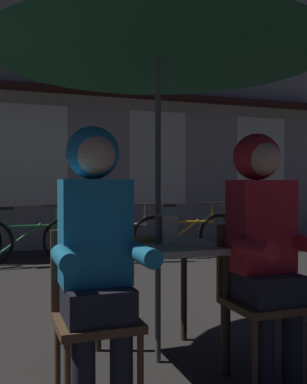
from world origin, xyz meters
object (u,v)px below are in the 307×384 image
at_px(bicycle_third, 28,241).
at_px(book, 148,239).
at_px(patio_umbrella, 158,29).
at_px(chair_left, 94,306).
at_px(bicycle_furthest, 245,232).
at_px(person_right_hooded, 264,230).
at_px(person_left_hooded, 96,237).
at_px(bicycle_fourth, 117,238).
at_px(cafe_table, 158,260).
at_px(chair_right, 258,291).
at_px(bicycle_fifth, 187,235).
at_px(lantern, 169,224).

distance_m(bicycle_third, book, 3.55).
bearing_deg(patio_umbrella, chair_left, -142.45).
bearing_deg(bicycle_furthest, person_right_hooded, -119.90).
relative_size(person_left_hooded, bicycle_fourth, 0.84).
relative_size(cafe_table, bicycle_fourth, 0.45).
xyz_separation_m(cafe_table, bicycle_third, (-0.55, 3.62, -0.29)).
xyz_separation_m(bicycle_furthest, book, (-2.85, -3.52, 0.41)).
bearing_deg(chair_right, bicycle_furthest, 59.75).
relative_size(cafe_table, chair_left, 0.85).
relative_size(bicycle_fifth, book, 8.31).
height_order(bicycle_fourth, book, bicycle_fourth).
relative_size(chair_right, bicycle_fourth, 0.52).
xyz_separation_m(bicycle_third, bicycle_fifth, (2.32, -0.06, 0.00)).
xyz_separation_m(lantern, bicycle_fourth, (0.59, 3.50, -0.51)).
bearing_deg(person_left_hooded, cafe_table, 41.57).
xyz_separation_m(chair_left, book, (0.46, 0.50, 0.26)).
distance_m(bicycle_fourth, bicycle_fifth, 1.11).
distance_m(cafe_table, person_left_hooded, 0.67).
distance_m(lantern, chair_left, 0.75).
xyz_separation_m(chair_left, bicycle_third, (-0.07, 3.99, -0.14)).
xyz_separation_m(chair_left, bicycle_fourth, (1.14, 3.85, -0.14)).
height_order(person_left_hooded, person_right_hooded, same).
bearing_deg(bicycle_third, cafe_table, -81.38).
xyz_separation_m(cafe_table, bicycle_fifth, (1.77, 3.56, -0.29)).
distance_m(patio_umbrella, chair_right, 1.68).
distance_m(chair_left, person_left_hooded, 0.36).
bearing_deg(person_right_hooded, bicycle_third, 104.26).
distance_m(person_left_hooded, bicycle_fourth, 4.10).
bearing_deg(cafe_table, chair_left, -142.45).
xyz_separation_m(person_left_hooded, book, (0.46, 0.56, -0.09)).
relative_size(chair_left, chair_right, 1.00).
bearing_deg(patio_umbrella, book, 99.32).
height_order(lantern, bicycle_third, lantern).
xyz_separation_m(lantern, bicycle_fifth, (1.71, 3.58, -0.51)).
bearing_deg(book, cafe_table, -107.61).
distance_m(person_left_hooded, bicycle_third, 4.08).
bearing_deg(book, chair_right, -72.01).
bearing_deg(bicycle_fifth, lantern, -115.50).
bearing_deg(person_left_hooded, bicycle_fifth, 60.52).
bearing_deg(bicycle_fifth, person_right_hooded, -107.98).
height_order(lantern, bicycle_fourth, lantern).
bearing_deg(lantern, bicycle_furthest, 53.08).
height_order(lantern, chair_left, lantern).
distance_m(bicycle_fifth, bicycle_furthest, 1.06).
relative_size(lantern, chair_left, 0.27).
relative_size(chair_left, bicycle_furthest, 0.52).
height_order(lantern, person_right_hooded, person_right_hooded).
bearing_deg(bicycle_fourth, chair_left, -106.50).
distance_m(cafe_table, bicycle_furthest, 4.63).
height_order(chair_right, bicycle_fourth, chair_right).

